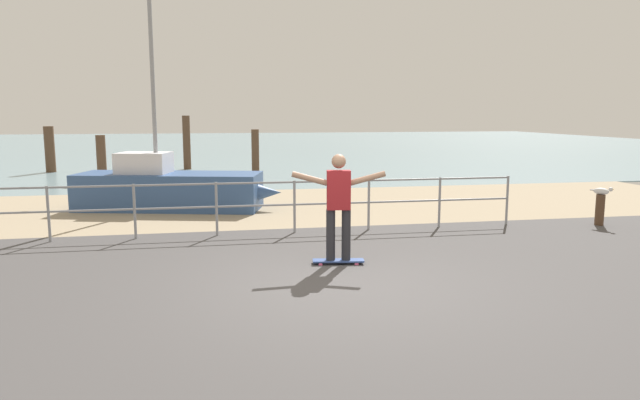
% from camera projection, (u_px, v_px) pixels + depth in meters
% --- Properties ---
extents(ground_plane, '(24.00, 10.00, 0.04)m').
position_uv_depth(ground_plane, '(356.00, 311.00, 6.90)').
color(ground_plane, '#474444').
rests_on(ground_plane, ground).
extents(beach_strip, '(24.00, 6.00, 0.04)m').
position_uv_depth(beach_strip, '(279.00, 206.00, 14.68)').
color(beach_strip, tan).
rests_on(beach_strip, ground).
extents(sea_surface, '(72.00, 50.00, 0.04)m').
position_uv_depth(sea_surface, '(235.00, 145.00, 41.88)').
color(sea_surface, '#75939E').
rests_on(sea_surface, ground).
extents(railing_fence, '(12.07, 0.05, 1.05)m').
position_uv_depth(railing_fence, '(216.00, 201.00, 10.98)').
color(railing_fence, gray).
rests_on(railing_fence, ground).
extents(sailboat, '(5.06, 2.43, 5.61)m').
position_uv_depth(sailboat, '(176.00, 189.00, 14.04)').
color(sailboat, '#335184').
rests_on(sailboat, ground).
extents(skateboard, '(0.82, 0.31, 0.08)m').
position_uv_depth(skateboard, '(338.00, 261.00, 9.00)').
color(skateboard, '#334C8C').
rests_on(skateboard, ground).
extents(skateboarder, '(1.44, 0.30, 1.65)m').
position_uv_depth(skateboarder, '(339.00, 201.00, 8.85)').
color(skateboarder, '#26262B').
rests_on(skateboarder, skateboard).
extents(bollard_short, '(0.18, 0.18, 0.67)m').
position_uv_depth(bollard_short, '(600.00, 210.00, 12.06)').
color(bollard_short, '#513826').
rests_on(bollard_short, ground).
extents(seagull, '(0.28, 0.45, 0.18)m').
position_uv_depth(seagull, '(602.00, 191.00, 11.99)').
color(seagull, white).
rests_on(seagull, bollard_short).
extents(groyne_post_0, '(0.38, 0.38, 1.83)m').
position_uv_depth(groyne_post_0, '(50.00, 150.00, 22.71)').
color(groyne_post_0, '#513826').
rests_on(groyne_post_0, ground).
extents(groyne_post_1, '(0.31, 0.31, 1.61)m').
position_uv_depth(groyne_post_1, '(101.00, 159.00, 19.33)').
color(groyne_post_1, '#513826').
rests_on(groyne_post_1, ground).
extents(groyne_post_2, '(0.31, 0.31, 2.23)m').
position_uv_depth(groyne_post_2, '(187.00, 143.00, 23.89)').
color(groyne_post_2, '#513826').
rests_on(groyne_post_2, ground).
extents(groyne_post_3, '(0.28, 0.28, 1.73)m').
position_uv_depth(groyne_post_3, '(255.00, 152.00, 21.79)').
color(groyne_post_3, '#513826').
rests_on(groyne_post_3, ground).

